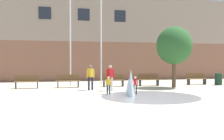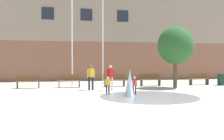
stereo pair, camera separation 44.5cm
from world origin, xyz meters
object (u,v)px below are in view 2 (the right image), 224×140
at_px(park_bench_near_trashcan, 150,79).
at_px(park_bench_center, 69,81).
at_px(park_bench_under_left_flagpole, 28,81).
at_px(park_bench_under_right_flagpole, 114,80).
at_px(trash_can, 221,79).
at_px(street_tree_near_building, 176,46).
at_px(flagpole_left, 72,27).
at_px(child_with_pink_shirt, 134,84).
at_px(flagpole_right, 103,25).
at_px(park_bench_far_right, 199,79).
at_px(child_in_fountain, 108,84).
at_px(adult_watching, 110,76).
at_px(adult_near_bench, 91,75).

bearing_deg(park_bench_near_trashcan, park_bench_center, 179.81).
bearing_deg(park_bench_under_left_flagpole, park_bench_under_right_flagpole, -0.56).
distance_m(trash_can, street_tree_near_building, 5.04).
height_order(park_bench_near_trashcan, flagpole_left, flagpole_left).
xyz_separation_m(child_with_pink_shirt, flagpole_right, (-0.62, 6.46, 4.06)).
xyz_separation_m(park_bench_under_left_flagpole, park_bench_near_trashcan, (8.72, -0.07, 0.00)).
distance_m(park_bench_under_left_flagpole, park_bench_far_right, 12.72).
height_order(park_bench_under_right_flagpole, child_in_fountain, child_in_fountain).
xyz_separation_m(park_bench_far_right, adult_watching, (-7.55, -2.65, 0.45)).
xyz_separation_m(flagpole_right, street_tree_near_building, (4.47, -3.43, -1.73)).
distance_m(park_bench_under_left_flagpole, adult_near_bench, 4.55).
relative_size(child_with_pink_shirt, flagpole_left, 0.12).
height_order(child_in_fountain, flagpole_right, flagpole_right).
relative_size(park_bench_center, street_tree_near_building, 0.38).
bearing_deg(park_bench_center, child_with_pink_shirt, -54.76).
xyz_separation_m(flagpole_left, trash_can, (11.13, -2.41, -4.03)).
bearing_deg(adult_near_bench, flagpole_right, -48.85).
distance_m(adult_watching, flagpole_left, 5.98).
bearing_deg(street_tree_near_building, flagpole_right, 142.47).
xyz_separation_m(park_bench_near_trashcan, street_tree_near_building, (1.22, -1.69, 2.44)).
xyz_separation_m(park_bench_under_right_flagpole, child_in_fountain, (-1.31, -4.32, 0.10)).
relative_size(park_bench_center, park_bench_far_right, 1.00).
height_order(adult_near_bench, flagpole_right, flagpole_right).
relative_size(park_bench_under_left_flagpole, child_in_fountain, 1.62).
bearing_deg(park_bench_near_trashcan, flagpole_right, 151.79).
bearing_deg(adult_watching, park_bench_far_right, 87.34).
bearing_deg(child_in_fountain, adult_watching, 146.73).
height_order(park_bench_center, flagpole_right, flagpole_right).
bearing_deg(park_bench_near_trashcan, flagpole_left, 162.80).
xyz_separation_m(adult_near_bench, trash_can, (10.19, 1.34, -0.48)).
xyz_separation_m(park_bench_far_right, street_tree_near_building, (-2.78, -1.73, 2.44)).
height_order(park_bench_under_left_flagpole, child_in_fountain, child_in_fountain).
height_order(park_bench_center, park_bench_under_right_flagpole, same).
bearing_deg(child_with_pink_shirt, street_tree_near_building, -43.52).
bearing_deg(trash_can, adult_near_bench, -172.50).
bearing_deg(street_tree_near_building, adult_watching, -169.17).
distance_m(park_bench_near_trashcan, trash_can, 5.53).
xyz_separation_m(park_bench_far_right, trash_can, (1.49, -0.71, -0.03)).
xyz_separation_m(flagpole_left, flagpole_right, (2.38, 0.00, 0.16)).
height_order(child_with_pink_shirt, flagpole_left, flagpole_left).
bearing_deg(flagpole_left, trash_can, -12.21).
xyz_separation_m(park_bench_near_trashcan, child_in_fountain, (-4.05, -4.31, 0.10)).
distance_m(child_with_pink_shirt, street_tree_near_building, 5.42).
relative_size(park_bench_far_right, child_in_fountain, 1.62).
xyz_separation_m(adult_near_bench, street_tree_near_building, (5.91, 0.32, 1.98)).
bearing_deg(child_with_pink_shirt, flagpole_left, 33.31).
relative_size(flagpole_left, flagpole_right, 0.96).
bearing_deg(child_with_pink_shirt, park_bench_far_right, -45.99).
bearing_deg(child_in_fountain, trash_can, 93.86).
xyz_separation_m(park_bench_far_right, child_in_fountain, (-8.04, -4.35, 0.10)).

